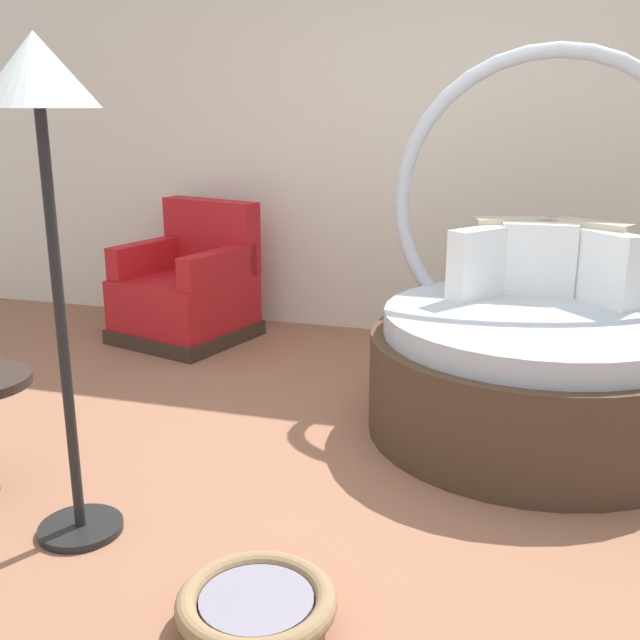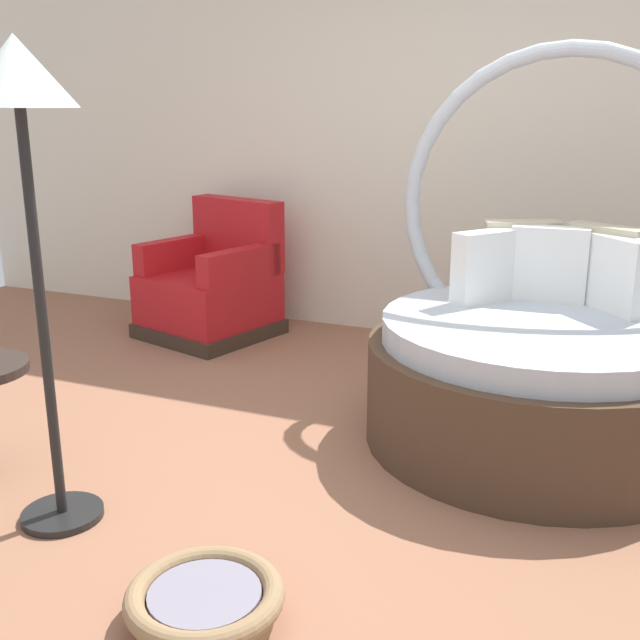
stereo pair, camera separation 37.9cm
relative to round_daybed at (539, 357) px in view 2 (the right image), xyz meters
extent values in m
cube|color=#936047|center=(-0.85, -0.88, -0.42)|extent=(8.00, 8.00, 0.02)
cube|color=silver|center=(-0.85, 1.51, 1.08)|extent=(8.00, 0.12, 2.99)
cylinder|color=#473323|center=(0.00, -0.07, -0.16)|extent=(1.61, 1.61, 0.50)
cylinder|color=#B2BCC6|center=(0.00, -0.07, 0.15)|extent=(1.49, 1.49, 0.12)
torus|color=#B2BCC6|center=(0.00, 0.38, 0.67)|extent=(1.61, 0.08, 1.61)
cube|color=white|center=(0.31, 0.22, 0.39)|extent=(0.33, 0.35, 0.36)
cube|color=#BCB293|center=(0.23, 0.35, 0.40)|extent=(0.40, 0.30, 0.39)
cube|color=white|center=(-0.02, 0.31, 0.40)|extent=(0.38, 0.14, 0.38)
cube|color=#BCB293|center=(-0.17, 0.39, 0.40)|extent=(0.41, 0.25, 0.39)
cube|color=white|center=(-0.31, 0.17, 0.39)|extent=(0.31, 0.36, 0.36)
cube|color=#38281E|center=(-2.36, 0.86, -0.36)|extent=(0.99, 0.99, 0.10)
cube|color=red|center=(-2.36, 0.86, -0.14)|extent=(0.94, 0.94, 0.34)
cube|color=red|center=(-2.27, 1.15, 0.28)|extent=(0.77, 0.36, 0.50)
cube|color=red|center=(-2.66, 0.94, 0.14)|extent=(0.30, 0.69, 0.22)
cube|color=red|center=(-2.05, 0.77, 0.14)|extent=(0.30, 0.69, 0.22)
cylinder|color=#8E704C|center=(-0.77, -1.86, -0.38)|extent=(0.44, 0.44, 0.06)
torus|color=#8E704C|center=(-0.77, -1.86, -0.32)|extent=(0.51, 0.51, 0.07)
cylinder|color=gray|center=(-0.77, -1.86, -0.33)|extent=(0.36, 0.36, 0.05)
cylinder|color=black|center=(-1.63, -1.53, -0.40)|extent=(0.32, 0.32, 0.03)
cylinder|color=black|center=(-1.63, -1.53, 0.39)|extent=(0.04, 0.04, 1.55)
cone|color=silver|center=(-1.63, -1.53, 1.29)|extent=(0.40, 0.40, 0.24)
camera|label=1|loc=(0.00, -3.75, 1.18)|focal=42.65mm
camera|label=2|loc=(0.36, -3.62, 1.18)|focal=42.65mm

